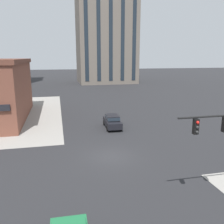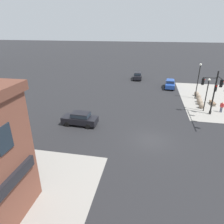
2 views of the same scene
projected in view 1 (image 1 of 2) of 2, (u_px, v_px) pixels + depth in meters
ground_plane at (111, 156)px, 21.95m from camera, size 320.00×320.00×0.00m
car_cross_eastbound at (112, 121)px, 30.61m from camera, size 2.04×4.47×1.68m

